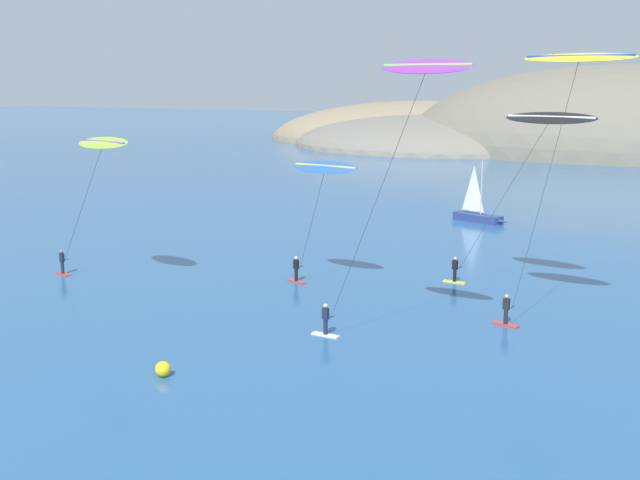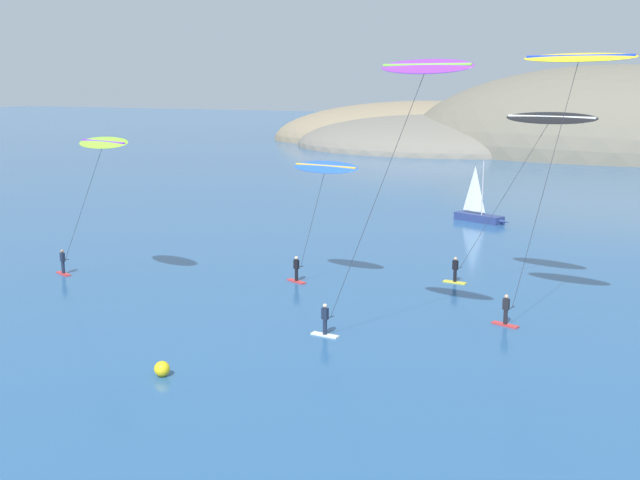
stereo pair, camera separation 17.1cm
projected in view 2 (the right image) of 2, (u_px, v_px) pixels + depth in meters
name	position (u px, v px, depth m)	size (l,w,h in m)	color
headland_island	(565.00, 149.00, 154.81)	(120.91, 62.90, 31.75)	#6B6656
sailboat_near	(482.00, 215.00, 74.28)	(5.84, 3.15, 5.70)	navy
kitesurfer_lime	(100.00, 153.00, 49.29)	(8.58, 3.33, 9.55)	red
kitesurfer_black	(543.00, 130.00, 46.69)	(9.37, 2.84, 11.15)	yellow
kitesurfer_purple	(414.00, 98.00, 35.92)	(8.57, 2.20, 13.89)	silver
kitesurfer_yellow	(574.00, 77.00, 38.74)	(6.66, 2.45, 14.27)	red
kitesurfer_blue	(323.00, 177.00, 49.62)	(5.51, 2.16, 8.04)	red
marker_buoy	(162.00, 369.00, 35.42)	(0.70, 0.70, 0.70)	yellow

